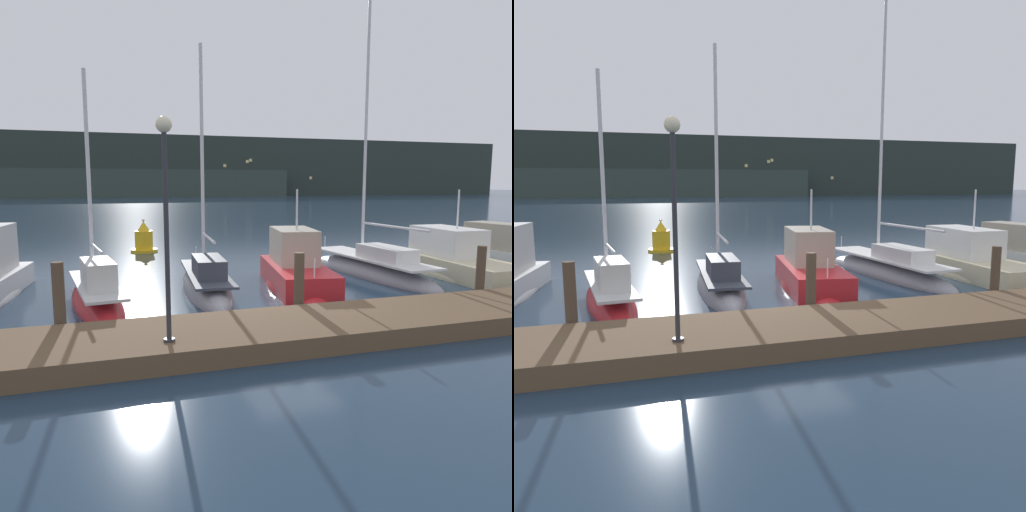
% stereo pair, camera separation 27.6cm
% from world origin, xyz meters
% --- Properties ---
extents(ground_plane, '(400.00, 400.00, 0.00)m').
position_xyz_m(ground_plane, '(0.00, 0.00, 0.00)').
color(ground_plane, '#1E3347').
extents(dock, '(33.51, 2.80, 0.45)m').
position_xyz_m(dock, '(0.00, -2.31, 0.23)').
color(dock, brown).
rests_on(dock, ground).
extents(mooring_pile_1, '(0.28, 0.28, 1.86)m').
position_xyz_m(mooring_pile_1, '(-6.08, -0.66, 0.93)').
color(mooring_pile_1, '#4C3D2D').
rests_on(mooring_pile_1, ground).
extents(mooring_pile_2, '(0.28, 0.28, 1.82)m').
position_xyz_m(mooring_pile_2, '(0.00, -0.66, 0.91)').
color(mooring_pile_2, '#4C3D2D').
rests_on(mooring_pile_2, ground).
extents(mooring_pile_3, '(0.28, 0.28, 1.76)m').
position_xyz_m(mooring_pile_3, '(6.08, -0.66, 0.88)').
color(mooring_pile_3, '#4C3D2D').
rests_on(mooring_pile_3, ground).
extents(sailboat_berth_3, '(2.04, 6.16, 7.55)m').
position_xyz_m(sailboat_berth_3, '(-5.25, 2.56, 0.19)').
color(sailboat_berth_3, red).
rests_on(sailboat_berth_3, ground).
extents(sailboat_berth_4, '(2.14, 6.83, 9.01)m').
position_xyz_m(sailboat_berth_4, '(-1.64, 3.62, 0.12)').
color(sailboat_berth_4, gray).
rests_on(sailboat_berth_4, ground).
extents(motorboat_berth_5, '(2.99, 6.02, 4.03)m').
position_xyz_m(motorboat_berth_5, '(1.49, 3.08, 0.37)').
color(motorboat_berth_5, red).
rests_on(motorboat_berth_5, ground).
extents(sailboat_berth_6, '(2.32, 8.23, 11.25)m').
position_xyz_m(sailboat_berth_6, '(5.39, 4.48, 0.15)').
color(sailboat_berth_6, gray).
rests_on(sailboat_berth_6, ground).
extents(motorboat_berth_7, '(2.58, 7.10, 3.97)m').
position_xyz_m(motorboat_berth_7, '(8.47, 3.30, 0.33)').
color(motorboat_berth_7, beige).
rests_on(motorboat_berth_7, ground).
extents(motorboat_berth_8, '(2.79, 6.86, 4.02)m').
position_xyz_m(motorboat_berth_8, '(11.87, 3.92, 0.34)').
color(motorboat_berth_8, white).
rests_on(motorboat_berth_8, ground).
extents(channel_buoy, '(1.42, 1.42, 1.77)m').
position_xyz_m(channel_buoy, '(-2.69, 14.15, 0.64)').
color(channel_buoy, gold).
rests_on(channel_buoy, ground).
extents(dock_lamppost, '(0.32, 0.32, 4.51)m').
position_xyz_m(dock_lamppost, '(-3.86, -2.96, 3.42)').
color(dock_lamppost, '#2D2D33').
rests_on(dock_lamppost, dock).
extents(hillside_backdrop, '(240.00, 23.00, 16.17)m').
position_xyz_m(hillside_backdrop, '(-3.77, 127.30, 7.45)').
color(hillside_backdrop, '#28332D').
rests_on(hillside_backdrop, ground).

